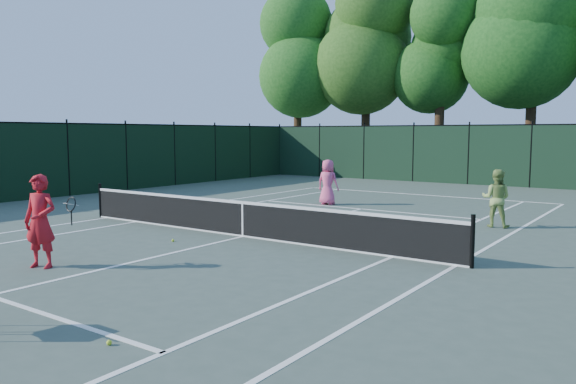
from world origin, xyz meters
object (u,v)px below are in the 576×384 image
Objects in this scene: player_green at (496,198)px; player_pink at (328,182)px; loose_ball_near_cart at (109,343)px; loose_ball_midcourt at (173,240)px; coach at (40,221)px.

player_pink is at bearing -18.55° from player_green.
loose_ball_near_cart is 6.69m from loose_ball_midcourt.
loose_ball_near_cart is (-1.46, -11.87, -0.78)m from player_green.
player_pink is at bearing 94.47° from loose_ball_midcourt.
player_pink is 6.60m from player_green.
player_pink is (-0.50, 11.58, -0.09)m from coach.
player_green is (5.92, 10.06, -0.11)m from coach.
player_pink is 24.42× the size of loose_ball_near_cart.
coach is 3.42m from loose_ball_midcourt.
player_green is (6.42, -1.52, -0.02)m from player_pink.
player_pink is 1.02× the size of player_green.
player_green is at bearing 37.91° from coach.
loose_ball_near_cart is at bearing -43.65° from coach.
coach is at bearing 157.93° from loose_ball_near_cart.
loose_ball_midcourt is (-5.78, -6.75, -0.78)m from player_green.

